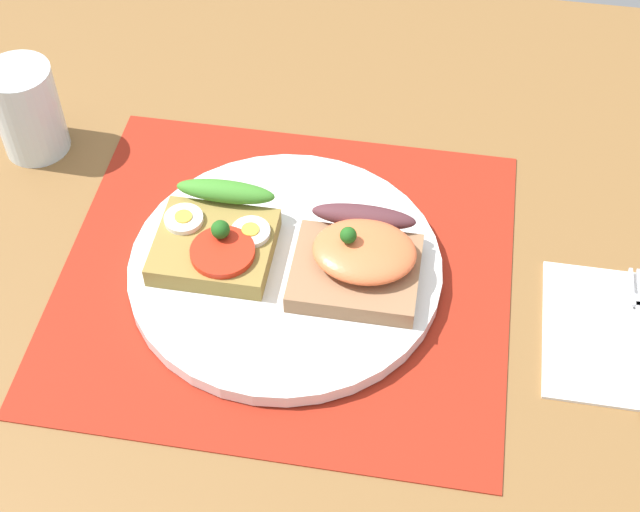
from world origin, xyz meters
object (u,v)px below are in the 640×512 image
at_px(sandwich_egg_tomato, 217,237).
at_px(plate, 285,268).
at_px(napkin, 633,337).
at_px(sandwich_salmon, 360,259).
at_px(drinking_glass, 28,110).

bearing_deg(sandwich_egg_tomato, plate, -6.75).
height_order(sandwich_egg_tomato, napkin, sandwich_egg_tomato).
bearing_deg(sandwich_salmon, sandwich_egg_tomato, 176.36).
height_order(sandwich_salmon, drinking_glass, drinking_glass).
bearing_deg(napkin, drinking_glass, 165.97).
relative_size(sandwich_egg_tomato, napkin, 0.71).
relative_size(sandwich_salmon, drinking_glass, 1.14).
bearing_deg(sandwich_egg_tomato, napkin, -4.33).
distance_m(napkin, drinking_glass, 0.58).
xyz_separation_m(plate, sandwich_salmon, (0.06, -0.00, 0.03)).
xyz_separation_m(sandwich_egg_tomato, sandwich_salmon, (0.12, -0.01, 0.00)).
bearing_deg(plate, drinking_glass, 155.82).
distance_m(sandwich_egg_tomato, napkin, 0.35).
xyz_separation_m(plate, drinking_glass, (-0.27, 0.12, 0.04)).
height_order(napkin, drinking_glass, drinking_glass).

